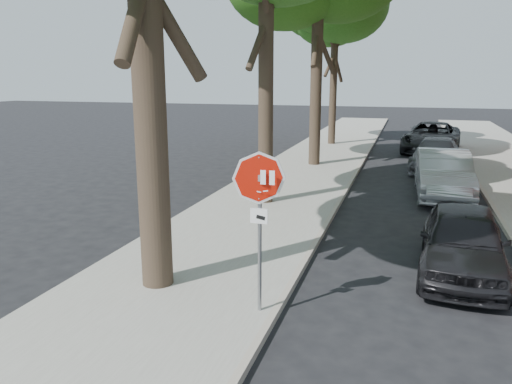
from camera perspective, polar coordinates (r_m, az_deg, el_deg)
ground at (r=8.25m, az=5.23°, el=-14.64°), size 120.00×120.00×0.00m
sidewalk_left at (r=19.92m, az=5.30°, el=2.12°), size 4.00×55.00×0.12m
curb_left at (r=19.62m, az=11.17°, el=1.77°), size 0.12×55.00×0.13m
curb_right at (r=19.69m, az=24.00°, el=0.92°), size 0.12×55.00×0.13m
stop_sign at (r=7.68m, az=0.38°, el=-1.09°), size 0.76×0.34×2.61m
tree_far at (r=28.78m, az=9.10°, el=19.68°), size 5.29×4.91×9.33m
car_a at (r=10.66m, az=22.57°, el=-5.19°), size 1.82×4.03×1.34m
car_b at (r=17.20m, az=20.61°, el=1.92°), size 1.72×4.60×1.50m
car_c at (r=22.01m, az=19.89°, el=4.04°), size 2.35×4.76×1.33m
car_d at (r=27.32m, az=19.43°, el=5.91°), size 3.26×5.83×1.54m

